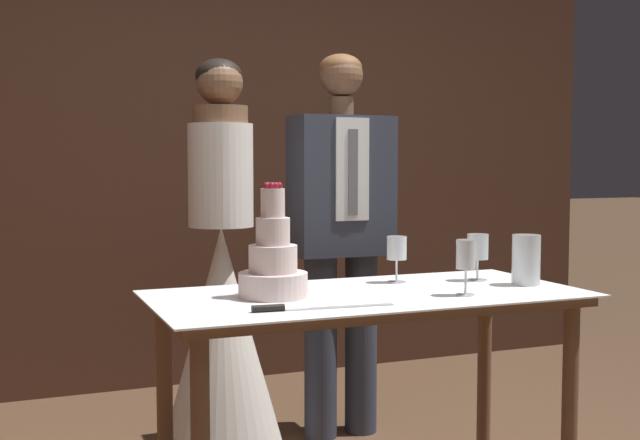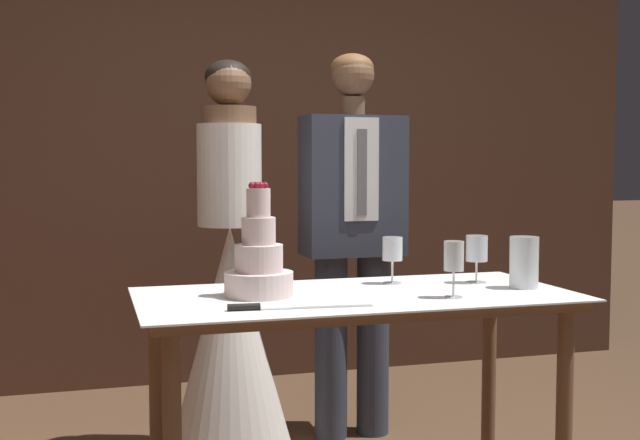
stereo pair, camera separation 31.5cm
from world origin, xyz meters
name	(u,v)px [view 1 (the left image)]	position (x,y,z in m)	size (l,w,h in m)	color
wall_back	(206,135)	(0.00, 2.23, 1.42)	(5.09, 0.12, 2.85)	#472B1E
cake_table	(368,322)	(0.06, 0.18, 0.71)	(1.49, 0.71, 0.82)	brown
tiered_cake	(273,264)	(-0.27, 0.22, 0.93)	(0.23, 0.23, 0.38)	beige
cake_knife	(296,308)	(-0.28, -0.03, 0.82)	(0.45, 0.06, 0.02)	silver
wine_glass_near	(397,249)	(0.26, 0.36, 0.94)	(0.07, 0.07, 0.17)	silver
wine_glass_middle	(478,249)	(0.57, 0.28, 0.94)	(0.08, 0.08, 0.18)	silver
wine_glass_far	(466,256)	(0.34, 0.01, 0.95)	(0.07, 0.07, 0.19)	silver
hurricane_candle	(526,261)	(0.67, 0.13, 0.91)	(0.10, 0.10, 0.18)	silver
bride	(222,310)	(-0.22, 1.06, 0.62)	(0.54, 0.54, 1.71)	white
groom	(341,224)	(0.34, 1.06, 0.98)	(0.45, 0.25, 1.76)	#333847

